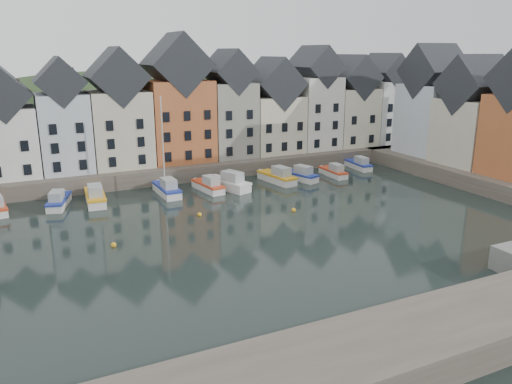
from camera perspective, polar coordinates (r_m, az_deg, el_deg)
ground at (r=48.91m, az=1.07°, el=-4.81°), size 260.00×260.00×0.00m
far_quay at (r=75.61m, az=-9.10°, el=3.23°), size 90.00×16.00×2.00m
right_quay at (r=74.12m, az=26.50°, el=1.49°), size 14.00×54.00×2.00m
near_wall at (r=27.06m, az=2.93°, el=-21.07°), size 50.00×6.00×2.00m
hillside at (r=105.16m, az=-12.70°, el=-4.13°), size 153.60×70.40×64.00m
far_terrace at (r=73.38m, az=-6.48°, el=9.19°), size 72.37×8.16×17.78m
right_terrace at (r=75.22m, az=23.75°, el=8.16°), size 8.30×24.25×16.36m
mooring_buoys at (r=52.01m, az=-5.51°, el=-3.42°), size 20.50×5.50×0.50m
boat_b at (r=61.38m, az=-21.63°, el=-0.98°), size 3.35×6.09×2.24m
boat_c at (r=61.36m, az=-17.89°, el=-0.52°), size 2.55×6.87×2.59m
boat_d at (r=62.68m, az=-10.13°, el=0.37°), size 2.17×6.50×12.32m
boat_e at (r=63.77m, az=-5.43°, el=0.71°), size 2.71×6.15×2.28m
boat_f at (r=64.42m, az=-3.20°, el=1.02°), size 4.52×7.33×2.69m
boat_g at (r=67.68m, az=2.49°, el=1.72°), size 3.10×6.86×2.54m
boat_h at (r=69.16m, az=4.98°, el=1.93°), size 3.67×6.40×2.35m
boat_i at (r=71.93m, az=8.87°, el=2.28°), size 1.79×5.46×2.08m
boat_j at (r=77.23m, az=11.68°, el=3.09°), size 2.23×5.72×2.15m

